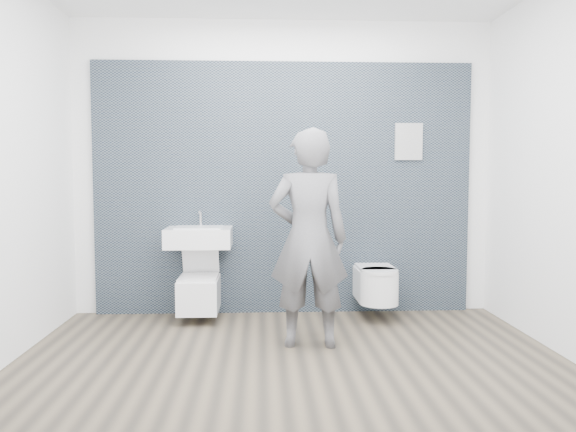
{
  "coord_description": "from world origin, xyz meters",
  "views": [
    {
      "loc": [
        -0.21,
        -3.92,
        1.33
      ],
      "look_at": [
        0.0,
        0.6,
        1.0
      ],
      "focal_mm": 35.0,
      "sensor_mm": 36.0,
      "label": 1
    }
  ],
  "objects_px": {
    "toilet_square": "(199,291)",
    "visitor": "(309,238)",
    "toilet_rounded": "(377,285)",
    "washbasin": "(199,237)"
  },
  "relations": [
    {
      "from": "toilet_square",
      "to": "visitor",
      "type": "xyz_separation_m",
      "value": [
        0.94,
        -0.82,
        0.58
      ]
    },
    {
      "from": "toilet_square",
      "to": "toilet_rounded",
      "type": "height_order",
      "value": "toilet_square"
    },
    {
      "from": "toilet_square",
      "to": "visitor",
      "type": "relative_size",
      "value": 0.4
    },
    {
      "from": "toilet_rounded",
      "to": "visitor",
      "type": "height_order",
      "value": "visitor"
    },
    {
      "from": "toilet_rounded",
      "to": "visitor",
      "type": "bearing_deg",
      "value": -131.98
    },
    {
      "from": "washbasin",
      "to": "toilet_rounded",
      "type": "height_order",
      "value": "washbasin"
    },
    {
      "from": "toilet_square",
      "to": "toilet_rounded",
      "type": "relative_size",
      "value": 1.15
    },
    {
      "from": "washbasin",
      "to": "toilet_rounded",
      "type": "xyz_separation_m",
      "value": [
        1.63,
        -0.07,
        -0.44
      ]
    },
    {
      "from": "toilet_square",
      "to": "visitor",
      "type": "height_order",
      "value": "visitor"
    },
    {
      "from": "washbasin",
      "to": "visitor",
      "type": "bearing_deg",
      "value": -42.25
    }
  ]
}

